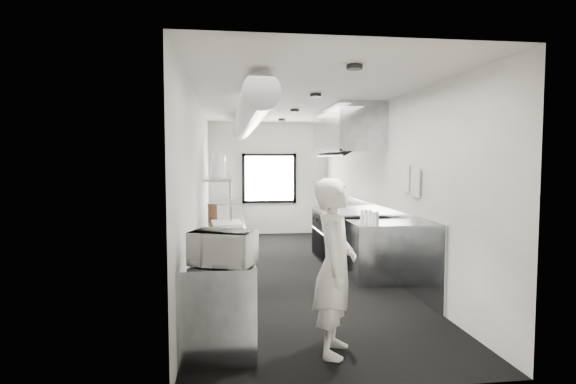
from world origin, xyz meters
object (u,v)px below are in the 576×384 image
object	(u,v)px
exhaust_hood	(346,131)
plate_stack_c	(219,167)
plate_stack_d	(219,164)
squeeze_bottle_a	(377,219)
far_work_table	(223,221)
squeeze_bottle_d	(366,216)
squeeze_bottle_c	(370,217)
knife_block	(212,211)
deli_tub_b	(204,244)
plate_stack_a	(219,170)
squeeze_bottle_b	(373,218)
cutting_board	(227,223)
small_plate	(227,233)
bottle_station	(372,252)
line_cook	(335,267)
pass_shelf	(219,178)
range	(342,236)
microwave	(223,248)
plate_stack_b	(218,169)
prep_counter	(221,253)
squeeze_bottle_e	(362,215)
deli_tub_a	(201,251)

from	to	relation	value
exhaust_hood	plate_stack_c	distance (m)	2.45
plate_stack_d	squeeze_bottle_a	xyz separation A→B (m)	(2.32, -2.78, -0.78)
far_work_table	squeeze_bottle_d	bearing A→B (deg)	-59.05
squeeze_bottle_c	knife_block	bearing A→B (deg)	157.01
deli_tub_b	plate_stack_a	distance (m)	2.83
squeeze_bottle_c	squeeze_bottle_b	bearing A→B (deg)	-82.17
squeeze_bottle_b	cutting_board	bearing A→B (deg)	171.25
far_work_table	deli_tub_b	distance (m)	5.67
far_work_table	small_plate	size ratio (longest dim) A/B	6.55
bottle_station	far_work_table	size ratio (longest dim) A/B	0.75
line_cook	squeeze_bottle_c	world-z (taller)	line_cook
deli_tub_b	knife_block	bearing A→B (deg)	89.84
bottle_station	cutting_board	xyz separation A→B (m)	(-2.21, 0.23, 0.46)
pass_shelf	squeeze_bottle_a	bearing A→B (deg)	-41.67
range	cutting_board	size ratio (longest dim) A/B	2.76
exhaust_hood	pass_shelf	world-z (taller)	exhaust_hood
microwave	plate_stack_b	bearing A→B (deg)	112.51
range	knife_block	world-z (taller)	knife_block
prep_counter	exhaust_hood	bearing A→B (deg)	28.11
line_cook	range	bearing A→B (deg)	3.67
squeeze_bottle_b	squeeze_bottle_e	bearing A→B (deg)	97.59
prep_counter	plate_stack_a	world-z (taller)	plate_stack_a
squeeze_bottle_c	plate_stack_a	bearing A→B (deg)	156.78
deli_tub_b	plate_stack_a	size ratio (longest dim) A/B	0.54
bottle_station	knife_block	size ratio (longest dim) A/B	4.13
squeeze_bottle_a	squeeze_bottle_e	size ratio (longest dim) A/B	1.25
deli_tub_b	squeeze_bottle_d	bearing A→B (deg)	38.33
line_cook	squeeze_bottle_d	world-z (taller)	line_cook
bottle_station	knife_block	distance (m)	2.71
line_cook	squeeze_bottle_b	size ratio (longest dim) A/B	10.28
bottle_station	plate_stack_a	xyz separation A→B (m)	(-2.34, 0.98, 1.25)
squeeze_bottle_a	plate_stack_d	bearing A→B (deg)	129.83
range	microwave	world-z (taller)	microwave
exhaust_hood	bottle_station	world-z (taller)	exhaust_hood
exhaust_hood	cutting_board	bearing A→B (deg)	-151.58
exhaust_hood	squeeze_bottle_d	size ratio (longest dim) A/B	12.41
bottle_station	squeeze_bottle_e	distance (m)	0.61
range	far_work_table	xyz separation A→B (m)	(-2.19, 2.50, -0.02)
plate_stack_a	plate_stack_c	xyz separation A→B (m)	(-0.01, 0.94, 0.03)
exhaust_hood	far_work_table	bearing A→B (deg)	131.94
deli_tub_b	squeeze_bottle_d	xyz separation A→B (m)	(2.40, 1.90, 0.04)
deli_tub_a	plate_stack_b	bearing A→B (deg)	88.07
squeeze_bottle_d	bottle_station	bearing A→B (deg)	-70.83
pass_shelf	plate_stack_b	bearing A→B (deg)	-91.64
range	cutting_board	distance (m)	2.44
squeeze_bottle_c	squeeze_bottle_d	xyz separation A→B (m)	(-0.02, 0.16, -0.00)
small_plate	squeeze_bottle_a	bearing A→B (deg)	11.12
microwave	squeeze_bottle_d	size ratio (longest dim) A/B	2.95
prep_counter	deli_tub_a	bearing A→B (deg)	-94.11
plate_stack_b	microwave	bearing A→B (deg)	-88.44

